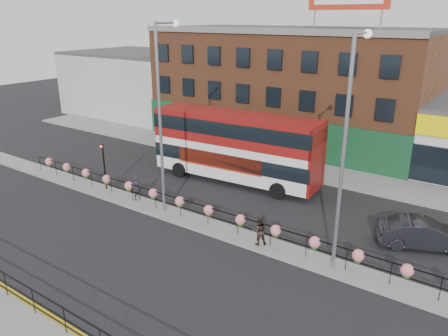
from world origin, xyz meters
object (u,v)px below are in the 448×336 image
Objects in this scene: pedestrian_b at (259,231)px; car at (424,234)px; pedestrian_a at (137,188)px; double_decker_bus at (236,141)px; lamp_column_east at (347,136)px; lamp_column_west at (163,104)px.

car is at bearing 177.71° from pedestrian_b.
car is 16.81m from pedestrian_a.
double_decker_bus is 9.75m from pedestrian_b.
double_decker_bus is at bearing 146.19° from lamp_column_east.
double_decker_bus is 7.62m from lamp_column_west.
lamp_column_east is (-2.96, -4.45, 5.70)m from car.
lamp_column_west is (-6.79, 0.51, 5.71)m from pedestrian_b.
lamp_column_east is (10.75, -0.14, -0.18)m from lamp_column_west.
double_decker_bus is 13.56m from car.
car is 7.81m from lamp_column_east.
double_decker_bus is 1.13× the size of lamp_column_west.
pedestrian_a is 14.38m from lamp_column_east.
lamp_column_east is at bearing -0.73° from lamp_column_west.
pedestrian_a is at bearing -179.82° from lamp_column_west.
lamp_column_east is (3.96, 0.37, 5.54)m from pedestrian_b.
double_decker_bus is 12.73m from lamp_column_east.
car is 0.46× the size of lamp_column_east.
pedestrian_b is at bearing -49.13° from double_decker_bus.
lamp_column_east is at bearing 148.25° from pedestrian_b.
pedestrian_a is 0.14× the size of lamp_column_west.
pedestrian_b is at bearing -81.43° from pedestrian_a.
lamp_column_east is at bearing -78.90° from pedestrian_a.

